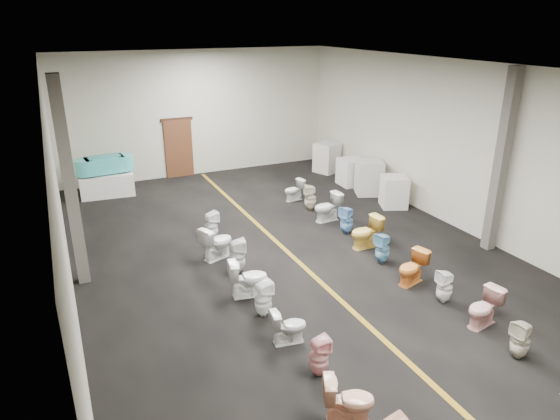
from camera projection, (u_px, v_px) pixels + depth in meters
The scene contains 34 objects.
floor at pixel (295, 259), 12.16m from camera, with size 16.00×16.00×0.00m, color black.
ceiling at pixel (297, 68), 10.54m from camera, with size 16.00×16.00×0.00m, color black.
wall_back at pixel (198, 114), 18.13m from camera, with size 10.00×10.00×0.00m, color beige.
wall_left at pixel (59, 202), 9.39m from camera, with size 16.00×16.00×0.00m, color beige.
wall_right at pixel (463, 148), 13.31m from camera, with size 16.00×16.00×0.00m, color beige.
aisle_stripe at pixel (295, 259), 12.15m from camera, with size 0.12×15.60×0.01m, color #8A6514.
back_door at pixel (179, 148), 18.19m from camera, with size 1.00×0.10×2.10m, color #562D19.
door_frame at pixel (177, 119), 17.82m from camera, with size 1.15×0.08×0.10m, color #331C11.
column_left at pixel (70, 185), 10.33m from camera, with size 0.25×0.25×4.50m, color #59544C.
column_right at pixel (501, 163), 11.94m from camera, with size 0.25×0.25×4.50m, color #59544C.
display_table at pixel (107, 185), 16.41m from camera, with size 1.68×0.84×0.75m, color white.
bathtub at pixel (105, 164), 16.16m from camera, with size 1.85×0.79×0.55m.
appliance_crate_a at pixel (394, 192), 15.39m from camera, with size 0.75×0.75×0.97m, color silver.
appliance_crate_b at pixel (369, 177), 16.51m from camera, with size 0.83×0.83×1.14m, color beige.
appliance_crate_c at pixel (351, 172), 17.45m from camera, with size 0.82×0.82×0.93m, color silver.
appliance_crate_d at pixel (327, 158), 18.89m from camera, with size 0.78×0.78×1.11m, color silver.
toilet_left_2 at pixel (349, 400), 7.11m from camera, with size 0.42×0.74×0.75m, color #ECA785.
toilet_left_3 at pixel (319, 356), 8.08m from camera, with size 0.32×0.32×0.70m, color pink.
toilet_left_4 at pixel (288, 326), 8.91m from camera, with size 0.37×0.65×0.66m, color silver.
toilet_left_5 at pixel (263, 299), 9.70m from camera, with size 0.34×0.34×0.75m, color white.
toilet_left_6 at pixel (248, 278), 10.40m from camera, with size 0.46×0.80×0.82m, color white.
toilet_left_7 at pixel (237, 256), 11.38m from camera, with size 0.37×0.38×0.82m, color white.
toilet_left_8 at pixel (217, 242), 12.06m from camera, with size 0.47×0.82×0.84m, color white.
toilet_left_9 at pixel (211, 226), 13.09m from camera, with size 0.35×0.36×0.77m, color white.
toilet_right_2 at pixel (520, 339), 8.49m from camera, with size 0.32×0.33×0.72m, color beige.
toilet_right_3 at pixel (484, 308), 9.39m from camera, with size 0.42×0.73×0.75m, color #DCA099.
toilet_right_4 at pixel (445, 287), 10.18m from camera, with size 0.32×0.33×0.71m, color white.
toilet_right_5 at pixel (412, 268), 10.90m from camera, with size 0.42×0.74×0.75m, color orange.
toilet_right_6 at pixel (383, 248), 11.83m from camera, with size 0.34×0.35×0.76m, color #6FABCD.
toilet_right_7 at pixel (366, 232), 12.62m from camera, with size 0.46×0.81×0.83m, color #F6C853.
toilet_right_8 at pixel (347, 220), 13.48m from camera, with size 0.35×0.35×0.77m, color #73ABE3.
toilet_right_9 at pixel (327, 207), 14.31m from camera, with size 0.46×0.81×0.83m, color silver.
toilet_right_10 at pixel (310, 197), 15.14m from camera, with size 0.36×0.37×0.80m, color beige.
toilet_right_11 at pixel (294, 190), 15.97m from camera, with size 0.38×0.66×0.68m, color silver.
Camera 1 is at (-4.92, -9.76, 5.46)m, focal length 32.00 mm.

